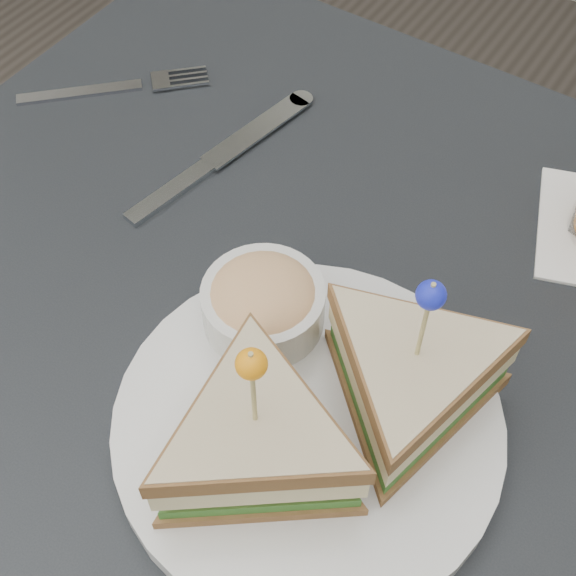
{
  "coord_description": "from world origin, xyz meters",
  "views": [
    {
      "loc": [
        0.21,
        -0.29,
        1.29
      ],
      "look_at": [
        0.01,
        0.01,
        0.8
      ],
      "focal_mm": 50.0,
      "sensor_mm": 36.0,
      "label": 1
    }
  ],
  "objects": [
    {
      "name": "table",
      "position": [
        0.0,
        0.0,
        0.67
      ],
      "size": [
        0.8,
        0.8,
        0.75
      ],
      "color": "black",
      "rests_on": "ground"
    },
    {
      "name": "plate_meal",
      "position": [
        0.08,
        -0.06,
        0.8
      ],
      "size": [
        0.32,
        0.32,
        0.17
      ],
      "rotation": [
        0.0,
        0.0,
        0.13
      ],
      "color": "white",
      "rests_on": "table"
    },
    {
      "name": "cutlery_fork",
      "position": [
        -0.29,
        0.16,
        0.75
      ],
      "size": [
        0.15,
        0.15,
        0.01
      ],
      "rotation": [
        0.0,
        0.0,
        -0.79
      ],
      "color": "#B5B8C0",
      "rests_on": "table"
    },
    {
      "name": "cutlery_knife",
      "position": [
        -0.15,
        0.13,
        0.75
      ],
      "size": [
        0.06,
        0.23,
        0.01
      ],
      "rotation": [
        0.0,
        0.0,
        -0.18
      ],
      "color": "silver",
      "rests_on": "table"
    }
  ]
}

